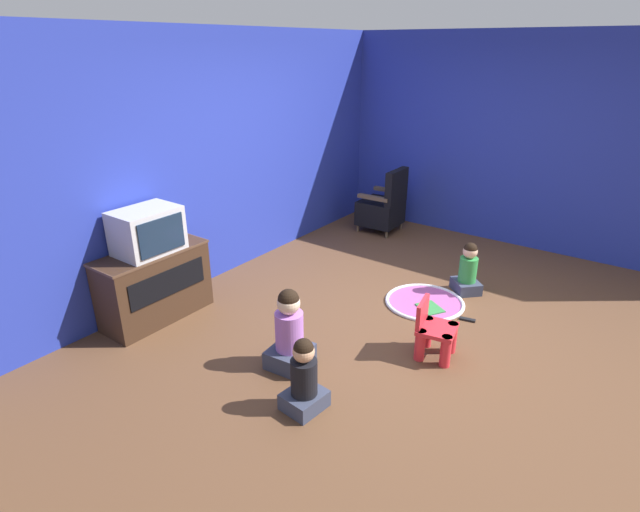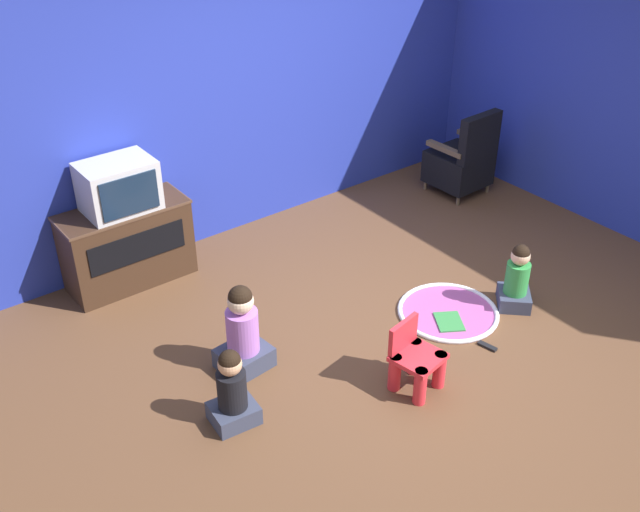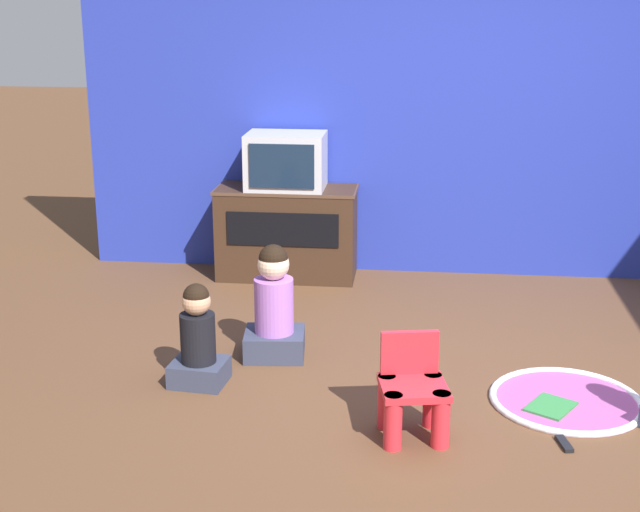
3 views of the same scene
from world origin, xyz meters
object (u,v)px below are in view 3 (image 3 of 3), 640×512
(yellow_kid_chair, at_px, (413,396))
(book, at_px, (551,408))
(remote_control, at_px, (564,444))
(child_watching_center, at_px, (198,341))
(child_watching_left, at_px, (274,309))
(television, at_px, (286,161))
(tv_cabinet, at_px, (287,231))

(yellow_kid_chair, xyz_separation_m, book, (0.72, 0.35, -0.20))
(remote_control, bearing_deg, child_watching_center, 63.77)
(yellow_kid_chair, bearing_deg, child_watching_left, 122.02)
(book, bearing_deg, yellow_kid_chair, 147.56)
(yellow_kid_chair, relative_size, remote_control, 3.21)
(remote_control, bearing_deg, book, -9.46)
(child_watching_center, bearing_deg, yellow_kid_chair, -15.76)
(child_watching_left, relative_size, child_watching_center, 1.19)
(remote_control, bearing_deg, television, 23.36)
(yellow_kid_chair, bearing_deg, television, 101.31)
(remote_control, bearing_deg, child_watching_left, 47.71)
(book, bearing_deg, tv_cabinet, 70.72)
(yellow_kid_chair, distance_m, book, 0.83)
(remote_control, bearing_deg, tv_cabinet, 23.26)
(television, distance_m, yellow_kid_chair, 2.71)
(tv_cabinet, bearing_deg, television, -90.00)
(child_watching_left, bearing_deg, tv_cabinet, 89.99)
(yellow_kid_chair, bearing_deg, remote_control, -13.19)
(tv_cabinet, distance_m, child_watching_left, 1.55)
(child_watching_left, relative_size, remote_control, 4.45)
(television, xyz_separation_m, child_watching_center, (-0.20, -1.96, -0.64))
(television, bearing_deg, child_watching_center, -95.93)
(child_watching_left, bearing_deg, child_watching_center, -135.43)
(tv_cabinet, relative_size, child_watching_center, 1.80)
(tv_cabinet, relative_size, television, 1.83)
(child_watching_left, height_order, book, child_watching_left)
(tv_cabinet, height_order, television, television)
(yellow_kid_chair, bearing_deg, tv_cabinet, 101.24)
(television, distance_m, book, 2.82)
(tv_cabinet, xyz_separation_m, book, (1.70, -2.08, -0.35))
(television, height_order, child_watching_center, television)
(yellow_kid_chair, xyz_separation_m, child_watching_center, (-1.18, 0.47, 0.05))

